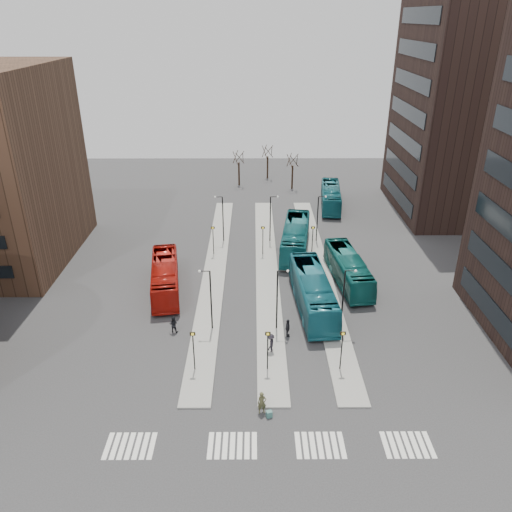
{
  "coord_description": "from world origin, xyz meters",
  "views": [
    {
      "loc": [
        0.48,
        -21.04,
        26.51
      ],
      "look_at": [
        0.72,
        23.43,
        5.0
      ],
      "focal_mm": 35.0,
      "sensor_mm": 36.0,
      "label": 1
    }
  ],
  "objects_px": {
    "teal_bus_c": "(348,269)",
    "commuter_c": "(271,343)",
    "red_bus": "(165,276)",
    "traveller": "(262,403)",
    "commuter_b": "(288,328)",
    "commuter_a": "(174,324)",
    "teal_bus_d": "(331,197)",
    "teal_bus_b": "(295,238)",
    "teal_bus_a": "(313,292)",
    "suitcase": "(269,414)"
  },
  "relations": [
    {
      "from": "teal_bus_c",
      "to": "commuter_c",
      "type": "xyz_separation_m",
      "value": [
        -8.85,
        -12.73,
        -0.67
      ]
    },
    {
      "from": "red_bus",
      "to": "traveller",
      "type": "height_order",
      "value": "red_bus"
    },
    {
      "from": "red_bus",
      "to": "commuter_b",
      "type": "distance_m",
      "value": 15.22
    },
    {
      "from": "commuter_a",
      "to": "commuter_b",
      "type": "height_order",
      "value": "commuter_b"
    },
    {
      "from": "teal_bus_d",
      "to": "commuter_c",
      "type": "height_order",
      "value": "teal_bus_d"
    },
    {
      "from": "teal_bus_b",
      "to": "traveller",
      "type": "distance_m",
      "value": 28.55
    },
    {
      "from": "red_bus",
      "to": "teal_bus_b",
      "type": "bearing_deg",
      "value": 24.96
    },
    {
      "from": "teal_bus_a",
      "to": "commuter_b",
      "type": "relative_size",
      "value": 7.21
    },
    {
      "from": "suitcase",
      "to": "commuter_a",
      "type": "height_order",
      "value": "commuter_a"
    },
    {
      "from": "red_bus",
      "to": "teal_bus_b",
      "type": "height_order",
      "value": "teal_bus_b"
    },
    {
      "from": "suitcase",
      "to": "commuter_a",
      "type": "xyz_separation_m",
      "value": [
        -8.52,
        10.94,
        0.57
      ]
    },
    {
      "from": "suitcase",
      "to": "commuter_c",
      "type": "relative_size",
      "value": 0.28
    },
    {
      "from": "commuter_b",
      "to": "commuter_c",
      "type": "xyz_separation_m",
      "value": [
        -1.63,
        -2.38,
        0.03
      ]
    },
    {
      "from": "suitcase",
      "to": "red_bus",
      "type": "xyz_separation_m",
      "value": [
        -10.5,
        18.86,
        1.33
      ]
    },
    {
      "from": "traveller",
      "to": "commuter_c",
      "type": "relative_size",
      "value": 0.99
    },
    {
      "from": "commuter_a",
      "to": "commuter_b",
      "type": "bearing_deg",
      "value": -173.77
    },
    {
      "from": "red_bus",
      "to": "teal_bus_a",
      "type": "relative_size",
      "value": 0.89
    },
    {
      "from": "teal_bus_a",
      "to": "teal_bus_d",
      "type": "relative_size",
      "value": 1.11
    },
    {
      "from": "commuter_b",
      "to": "traveller",
      "type": "bearing_deg",
      "value": 164.01
    },
    {
      "from": "teal_bus_c",
      "to": "traveller",
      "type": "bearing_deg",
      "value": -122.13
    },
    {
      "from": "commuter_c",
      "to": "red_bus",
      "type": "bearing_deg",
      "value": -121.26
    },
    {
      "from": "red_bus",
      "to": "teal_bus_d",
      "type": "bearing_deg",
      "value": 41.51
    },
    {
      "from": "teal_bus_c",
      "to": "red_bus",
      "type": "bearing_deg",
      "value": 178.56
    },
    {
      "from": "suitcase",
      "to": "teal_bus_a",
      "type": "height_order",
      "value": "teal_bus_a"
    },
    {
      "from": "suitcase",
      "to": "commuter_a",
      "type": "bearing_deg",
      "value": 110.86
    },
    {
      "from": "teal_bus_a",
      "to": "commuter_a",
      "type": "relative_size",
      "value": 7.67
    },
    {
      "from": "suitcase",
      "to": "commuter_b",
      "type": "height_order",
      "value": "commuter_b"
    },
    {
      "from": "teal_bus_d",
      "to": "commuter_c",
      "type": "xyz_separation_m",
      "value": [
        -10.32,
        -36.65,
        -0.68
      ]
    },
    {
      "from": "teal_bus_a",
      "to": "commuter_a",
      "type": "bearing_deg",
      "value": -166.21
    },
    {
      "from": "traveller",
      "to": "suitcase",
      "type": "bearing_deg",
      "value": -50.16
    },
    {
      "from": "teal_bus_c",
      "to": "teal_bus_d",
      "type": "distance_m",
      "value": 23.96
    },
    {
      "from": "teal_bus_a",
      "to": "teal_bus_d",
      "type": "xyz_separation_m",
      "value": [
        5.92,
        29.22,
        -0.18
      ]
    },
    {
      "from": "teal_bus_b",
      "to": "traveller",
      "type": "height_order",
      "value": "teal_bus_b"
    },
    {
      "from": "commuter_a",
      "to": "traveller",
      "type": "bearing_deg",
      "value": 137.75
    },
    {
      "from": "teal_bus_c",
      "to": "commuter_a",
      "type": "relative_size",
      "value": 6.85
    },
    {
      "from": "traveller",
      "to": "teal_bus_a",
      "type": "bearing_deg",
      "value": 61.7
    },
    {
      "from": "teal_bus_d",
      "to": "traveller",
      "type": "distance_m",
      "value": 45.39
    },
    {
      "from": "suitcase",
      "to": "teal_bus_b",
      "type": "relative_size",
      "value": 0.04
    },
    {
      "from": "commuter_a",
      "to": "commuter_c",
      "type": "relative_size",
      "value": 0.91
    },
    {
      "from": "teal_bus_d",
      "to": "commuter_a",
      "type": "bearing_deg",
      "value": -113.53
    },
    {
      "from": "commuter_b",
      "to": "commuter_c",
      "type": "height_order",
      "value": "commuter_c"
    },
    {
      "from": "teal_bus_d",
      "to": "commuter_b",
      "type": "relative_size",
      "value": 6.49
    },
    {
      "from": "teal_bus_b",
      "to": "traveller",
      "type": "relative_size",
      "value": 6.99
    },
    {
      "from": "teal_bus_a",
      "to": "teal_bus_b",
      "type": "bearing_deg",
      "value": 88.77
    },
    {
      "from": "suitcase",
      "to": "teal_bus_a",
      "type": "distance_m",
      "value": 16.02
    },
    {
      "from": "red_bus",
      "to": "commuter_b",
      "type": "xyz_separation_m",
      "value": [
        12.48,
        -8.68,
        -0.7
      ]
    },
    {
      "from": "teal_bus_c",
      "to": "traveller",
      "type": "relative_size",
      "value": 6.29
    },
    {
      "from": "suitcase",
      "to": "traveller",
      "type": "bearing_deg",
      "value": 121.48
    },
    {
      "from": "teal_bus_b",
      "to": "teal_bus_d",
      "type": "relative_size",
      "value": 1.1
    },
    {
      "from": "teal_bus_b",
      "to": "commuter_a",
      "type": "height_order",
      "value": "teal_bus_b"
    }
  ]
}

